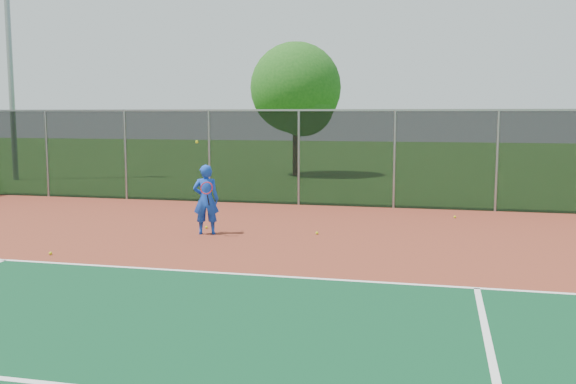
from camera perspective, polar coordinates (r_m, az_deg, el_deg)
name	(u,v)px	position (r m, az deg, el deg)	size (l,w,h in m)	color
ground	(327,342)	(8.45, 3.52, -13.21)	(120.00, 120.00, 0.00)	#295C1A
court_apron	(349,298)	(10.32, 5.43, -9.38)	(30.00, 20.00, 0.02)	brown
fence_back	(394,158)	(19.91, 9.44, 3.00)	(30.00, 0.06, 3.03)	black
tennis_player	(206,199)	(15.52, -7.30, -0.65)	(0.70, 0.69, 2.26)	blue
practice_ball_0	(206,227)	(16.37, -7.27, -3.13)	(0.07, 0.07, 0.07)	#BFC817
practice_ball_1	(455,217)	(18.45, 14.61, -2.16)	(0.07, 0.07, 0.07)	#BFC817
practice_ball_2	(50,253)	(14.13, -20.36, -5.13)	(0.07, 0.07, 0.07)	#BFC817
practice_ball_5	(317,233)	(15.48, 2.59, -3.66)	(0.07, 0.07, 0.07)	#BFC817
floodlight_nw	(8,17)	(31.06, -23.66, 14.08)	(0.90, 0.40, 12.56)	gray
tree_back_left	(298,92)	(30.18, 0.86, 8.88)	(4.25, 4.25, 6.24)	#321E12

